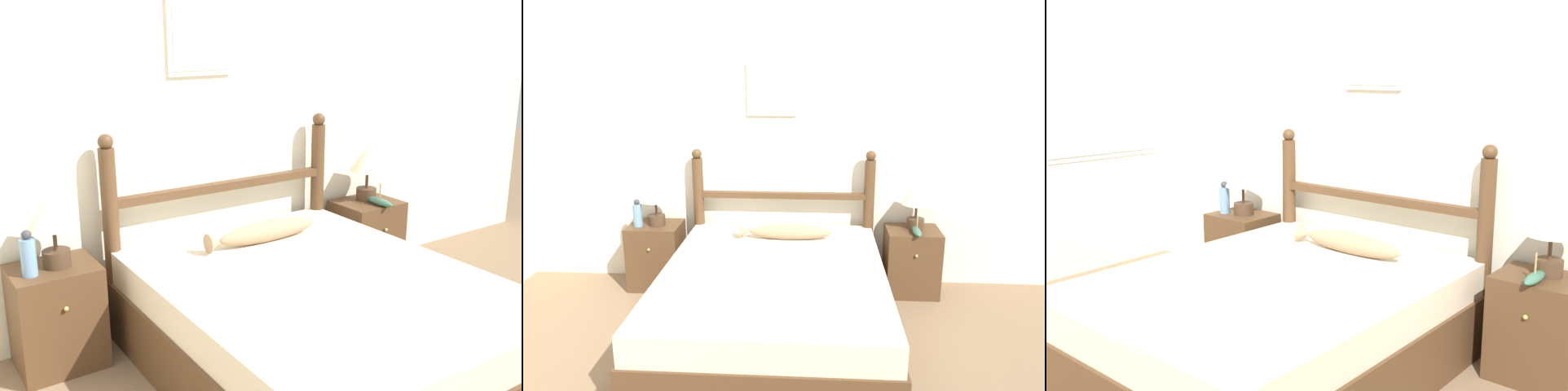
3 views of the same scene
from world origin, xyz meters
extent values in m
cube|color=beige|center=(0.00, 1.73, 1.27)|extent=(6.40, 0.06, 2.55)
cube|color=beige|center=(0.09, 1.69, 1.66)|extent=(0.40, 0.02, 0.43)
cube|color=beige|center=(0.09, 1.68, 1.66)|extent=(0.34, 0.01, 0.37)
cube|color=#4C331E|center=(0.19, 0.68, 0.17)|extent=(1.52, 1.94, 0.35)
cube|color=beige|center=(0.19, 0.68, 0.44)|extent=(1.48, 1.90, 0.18)
cylinder|color=#4C331E|center=(-0.53, 1.60, 0.55)|extent=(0.09, 0.09, 1.10)
sphere|color=#4C331E|center=(-0.53, 1.60, 1.14)|extent=(0.08, 0.08, 0.08)
cylinder|color=#4C331E|center=(0.90, 1.60, 0.55)|extent=(0.09, 0.09, 1.10)
sphere|color=#4C331E|center=(0.90, 1.60, 1.14)|extent=(0.08, 0.08, 0.08)
cube|color=#4C331E|center=(0.19, 1.60, 0.79)|extent=(1.43, 0.06, 0.05)
cube|color=#4C331E|center=(-0.89, 1.49, 0.28)|extent=(0.43, 0.36, 0.55)
sphere|color=tan|center=(-0.89, 1.30, 0.40)|extent=(0.02, 0.02, 0.02)
cube|color=#4C331E|center=(1.26, 1.49, 0.28)|extent=(0.43, 0.36, 0.55)
sphere|color=tan|center=(1.26, 1.30, 0.40)|extent=(0.02, 0.02, 0.02)
cylinder|color=#422D1E|center=(-0.86, 1.48, 0.59)|extent=(0.14, 0.14, 0.09)
cylinder|color=#422D1E|center=(-0.86, 1.48, 0.70)|extent=(0.02, 0.02, 0.12)
cone|color=beige|center=(-0.86, 1.48, 0.85)|extent=(0.25, 0.25, 0.18)
cylinder|color=#422D1E|center=(1.28, 1.52, 0.59)|extent=(0.14, 0.14, 0.09)
cylinder|color=#422D1E|center=(1.28, 1.52, 0.70)|extent=(0.02, 0.02, 0.12)
cone|color=beige|center=(1.28, 1.52, 0.85)|extent=(0.25, 0.25, 0.18)
cylinder|color=#668CB2|center=(-1.01, 1.43, 0.65)|extent=(0.07, 0.07, 0.19)
sphere|color=#333338|center=(-1.01, 1.43, 0.76)|extent=(0.05, 0.05, 0.05)
ellipsoid|color=#386651|center=(1.27, 1.37, 0.57)|extent=(0.06, 0.23, 0.05)
cylinder|color=#997F56|center=(1.27, 1.37, 0.65)|extent=(0.01, 0.01, 0.10)
ellipsoid|color=#997A5B|center=(0.27, 1.25, 0.59)|extent=(0.65, 0.10, 0.12)
cone|color=#997A5B|center=(-0.09, 1.25, 0.59)|extent=(0.08, 0.11, 0.11)
camera|label=1|loc=(-1.59, -1.48, 1.72)|focal=42.00mm
camera|label=2|loc=(0.46, -2.50, 1.88)|focal=35.00mm
camera|label=3|loc=(2.23, -1.48, 1.55)|focal=42.00mm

